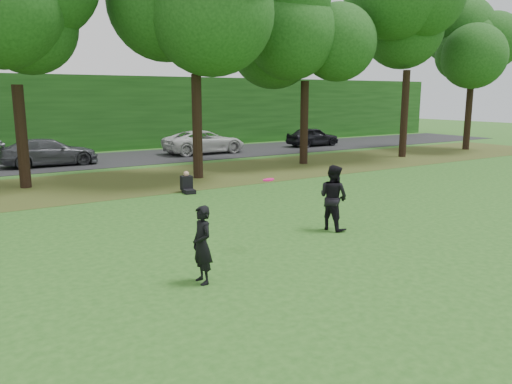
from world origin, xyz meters
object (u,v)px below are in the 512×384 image
Objects in this scene: player_left at (202,245)px; player_right at (333,197)px; seated_person at (187,185)px; frisbee at (268,180)px.

player_right is (4.90, 1.68, 0.12)m from player_left.
player_right reaches higher than seated_person.
player_right is 7.26m from seated_person.
seated_person is at bearing 79.58° from frisbee.
player_left is 0.87× the size of player_right.
frisbee is (2.35, 1.13, 0.94)m from player_left.
player_left is 9.60m from seated_person.
seated_person is at bearing 158.03° from player_left.
player_left is at bearing -106.43° from seated_person.
player_left is 1.91× the size of seated_person.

